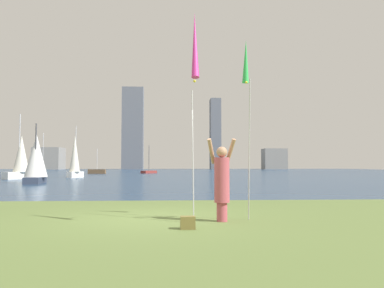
# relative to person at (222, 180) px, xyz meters

# --- Properties ---
(ground) EXTENTS (120.00, 138.00, 0.12)m
(ground) POSITION_rel_person_xyz_m (-1.65, 51.52, -0.96)
(ground) COLOR #5B7038
(person) EXTENTS (0.67, 0.50, 1.84)m
(person) POSITION_rel_person_xyz_m (0.00, 0.00, 0.00)
(person) COLOR #B24C59
(person) RESTS_ON ground
(kite_flag_left) EXTENTS (0.16, 1.26, 4.45)m
(kite_flag_left) POSITION_rel_person_xyz_m (-0.64, -0.62, 2.74)
(kite_flag_left) COLOR #B2B2B7
(kite_flag_left) RESTS_ON ground
(kite_flag_right) EXTENTS (0.16, 0.61, 4.20)m
(kite_flag_right) POSITION_rel_person_xyz_m (0.64, 0.39, 2.64)
(kite_flag_right) COLOR #B2B2B7
(kite_flag_right) RESTS_ON ground
(bag) EXTENTS (0.29, 0.20, 0.25)m
(bag) POSITION_rel_person_xyz_m (-0.80, -0.99, -0.78)
(bag) COLOR olive
(bag) RESTS_ON ground
(sailboat_0) EXTENTS (1.36, 2.12, 5.14)m
(sailboat_0) POSITION_rel_person_xyz_m (-10.53, 30.26, 1.15)
(sailboat_0) COLOR white
(sailboat_0) RESTS_ON ground
(sailboat_1) EXTENTS (2.54, 0.92, 3.60)m
(sailboat_1) POSITION_rel_person_xyz_m (-11.63, 47.81, -0.56)
(sailboat_1) COLOR brown
(sailboat_1) RESTS_ON ground
(sailboat_3) EXTENTS (2.32, 2.85, 5.81)m
(sailboat_3) POSITION_rel_person_xyz_m (-14.47, 26.89, 0.96)
(sailboat_3) COLOR white
(sailboat_3) RESTS_ON ground
(sailboat_4) EXTENTS (0.96, 1.89, 4.78)m
(sailboat_4) POSITION_rel_person_xyz_m (-15.08, 34.83, -0.57)
(sailboat_4) COLOR brown
(sailboat_4) RESTS_ON ground
(sailboat_6) EXTENTS (1.71, 3.14, 4.06)m
(sailboat_6) POSITION_rel_person_xyz_m (-10.25, 18.37, 0.71)
(sailboat_6) COLOR #333D51
(sailboat_6) RESTS_ON ground
(sailboat_7) EXTENTS (2.42, 2.81, 4.28)m
(sailboat_7) POSITION_rel_person_xyz_m (-4.39, 50.88, -0.65)
(sailboat_7) COLOR maroon
(sailboat_7) RESTS_ON ground
(skyline_tower_0) EXTENTS (7.65, 7.69, 6.29)m
(skyline_tower_0) POSITION_rel_person_xyz_m (-36.31, 106.26, 2.24)
(skyline_tower_0) COLOR gray
(skyline_tower_0) RESTS_ON ground
(skyline_tower_1) EXTENTS (6.22, 3.69, 24.26)m
(skyline_tower_1) POSITION_rel_person_xyz_m (-12.27, 106.90, 11.23)
(skyline_tower_1) COLOR slate
(skyline_tower_1) RESTS_ON ground
(skyline_tower_2) EXTENTS (3.06, 4.66, 21.09)m
(skyline_tower_2) POSITION_rel_person_xyz_m (12.29, 106.94, 9.64)
(skyline_tower_2) COLOR slate
(skyline_tower_2) RESTS_ON ground
(skyline_tower_3) EXTENTS (6.77, 5.29, 6.15)m
(skyline_tower_3) POSITION_rel_person_xyz_m (30.07, 106.80, 2.17)
(skyline_tower_3) COLOR gray
(skyline_tower_3) RESTS_ON ground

